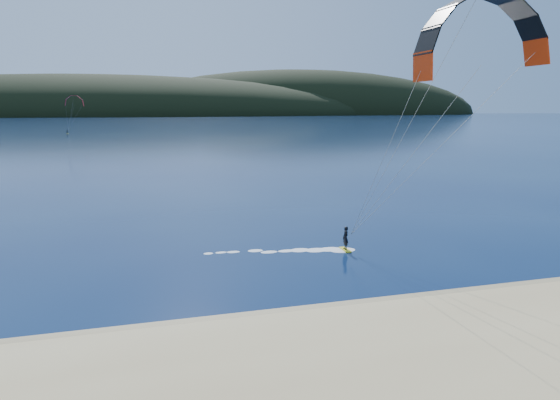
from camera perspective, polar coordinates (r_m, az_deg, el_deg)
The scene contains 5 objects.
ground at distance 21.30m, azimuth -1.10°, elevation -18.65°, with size 1800.00×1800.00×0.00m, color #08183E.
wet_sand at distance 25.20m, azimuth -3.77°, elevation -13.73°, with size 220.00×2.50×0.10m.
headland at distance 763.39m, azimuth -15.61°, elevation 9.23°, with size 1200.00×310.00×140.00m.
kitesurfer_near at distance 32.87m, azimuth 21.11°, elevation 13.37°, with size 20.28×9.98×15.58m.
kitesurfer_far at distance 219.96m, azimuth -22.27°, elevation 9.95°, with size 7.81×4.96×13.59m.
Camera 1 is at (-4.70, -18.02, 10.33)m, focal length 32.30 mm.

